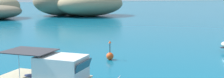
{
  "coord_description": "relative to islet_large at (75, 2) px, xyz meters",
  "views": [
    {
      "loc": [
        -9.79,
        -2.93,
        4.87
      ],
      "look_at": [
        0.94,
        19.73,
        1.01
      ],
      "focal_mm": 46.11,
      "sensor_mm": 36.0,
      "label": 1
    }
  ],
  "objects": [
    {
      "name": "islet_large",
      "position": [
        0.0,
        0.0,
        0.0
      ],
      "size": [
        23.83,
        20.94,
        6.82
      ],
      "color": "#84755B",
      "rests_on": "ground"
    },
    {
      "name": "channel_buoy",
      "position": [
        -12.4,
        -45.99,
        -2.85
      ],
      "size": [
        0.56,
        0.56,
        1.48
      ],
      "color": "#E54C19",
      "rests_on": "ground"
    }
  ]
}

